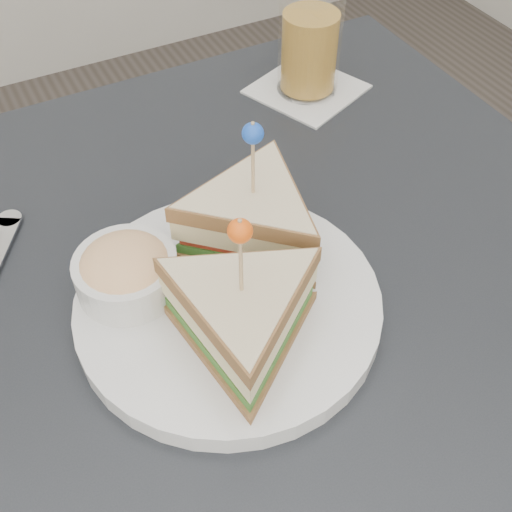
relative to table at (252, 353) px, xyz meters
name	(u,v)px	position (x,y,z in m)	size (l,w,h in m)	color
table	(252,353)	(0.00, 0.00, 0.00)	(0.80, 0.80, 0.75)	black
plate_meal	(232,274)	(-0.01, 0.01, 0.12)	(0.31, 0.30, 0.16)	silver
drink_set	(310,41)	(0.22, 0.27, 0.14)	(0.15, 0.15, 0.15)	silver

